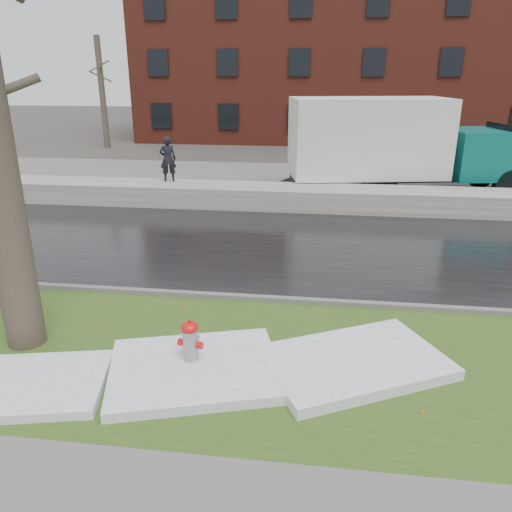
# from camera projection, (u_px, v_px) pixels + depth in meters

# --- Properties ---
(ground) EXTENTS (120.00, 120.00, 0.00)m
(ground) POSITION_uv_depth(u_px,v_px,m) (237.00, 324.00, 9.43)
(ground) COLOR #47423D
(ground) RESTS_ON ground
(verge) EXTENTS (60.00, 4.50, 0.04)m
(verge) POSITION_uv_depth(u_px,v_px,m) (225.00, 358.00, 8.26)
(verge) COLOR #274818
(verge) RESTS_ON ground
(road) EXTENTS (60.00, 7.00, 0.03)m
(road) POSITION_uv_depth(u_px,v_px,m) (265.00, 246.00, 13.61)
(road) COLOR black
(road) RESTS_ON ground
(parking_lot) EXTENTS (60.00, 9.00, 0.03)m
(parking_lot) POSITION_uv_depth(u_px,v_px,m) (288.00, 182.00, 21.51)
(parking_lot) COLOR slate
(parking_lot) RESTS_ON ground
(curb) EXTENTS (60.00, 0.15, 0.14)m
(curb) POSITION_uv_depth(u_px,v_px,m) (245.00, 298.00, 10.33)
(curb) COLOR slate
(curb) RESTS_ON ground
(snowbank) EXTENTS (60.00, 1.60, 0.75)m
(snowbank) POSITION_uv_depth(u_px,v_px,m) (279.00, 197.00, 17.39)
(snowbank) COLOR #B7B2A7
(snowbank) RESTS_ON ground
(brick_building) EXTENTS (26.00, 12.00, 10.00)m
(brick_building) POSITION_uv_depth(u_px,v_px,m) (335.00, 64.00, 35.33)
(brick_building) COLOR maroon
(brick_building) RESTS_ON ground
(bg_tree_left) EXTENTS (1.40, 1.62, 6.50)m
(bg_tree_left) POSITION_uv_depth(u_px,v_px,m) (102.00, 92.00, 30.21)
(bg_tree_left) COLOR brown
(bg_tree_left) RESTS_ON ground
(bg_tree_center) EXTENTS (1.40, 1.62, 6.50)m
(bg_tree_center) POSITION_uv_depth(u_px,v_px,m) (213.00, 90.00, 33.18)
(bg_tree_center) COLOR brown
(bg_tree_center) RESTS_ON ground
(fire_hydrant) EXTENTS (0.42, 0.38, 0.85)m
(fire_hydrant) POSITION_uv_depth(u_px,v_px,m) (191.00, 343.00, 7.81)
(fire_hydrant) COLOR gray
(fire_hydrant) RESTS_ON verge
(box_truck) EXTENTS (10.93, 4.20, 3.61)m
(box_truck) POSITION_uv_depth(u_px,v_px,m) (397.00, 145.00, 18.66)
(box_truck) COLOR black
(box_truck) RESTS_ON ground
(worker) EXTENTS (0.67, 0.53, 1.59)m
(worker) POSITION_uv_depth(u_px,v_px,m) (168.00, 159.00, 17.81)
(worker) COLOR black
(worker) RESTS_ON snowbank
(snow_patch_near) EXTENTS (3.07, 2.67, 0.16)m
(snow_patch_near) POSITION_uv_depth(u_px,v_px,m) (195.00, 370.00, 7.77)
(snow_patch_near) COLOR white
(snow_patch_near) RESTS_ON verge
(snow_patch_far) EXTENTS (2.50, 2.04, 0.14)m
(snow_patch_far) POSITION_uv_depth(u_px,v_px,m) (29.00, 385.00, 7.40)
(snow_patch_far) COLOR white
(snow_patch_far) RESTS_ON verge
(snow_patch_side) EXTENTS (3.31, 2.89, 0.18)m
(snow_patch_side) POSITION_uv_depth(u_px,v_px,m) (354.00, 362.00, 7.95)
(snow_patch_side) COLOR white
(snow_patch_side) RESTS_ON verge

